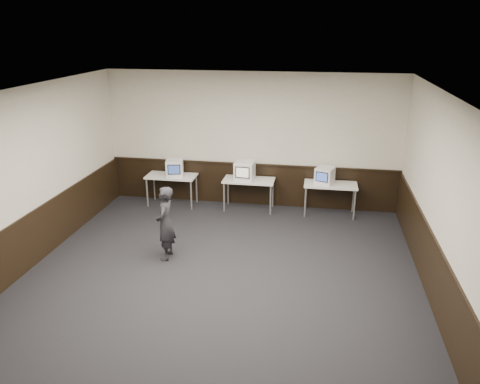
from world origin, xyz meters
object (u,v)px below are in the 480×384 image
desk_left (172,178)px  desk_right (331,187)px  person (165,223)px  emac_left (175,168)px  emac_center (245,171)px  desk_center (249,182)px  emac_right (325,175)px

desk_left → desk_right: bearing=0.0°
desk_right → person: bearing=-138.2°
desk_left → emac_left: (0.10, -0.03, 0.27)m
emac_center → desk_left: bearing=-177.8°
emac_center → desk_center: bearing=18.4°
desk_center → emac_right: emac_right is taller
emac_center → emac_right: emac_center is taller
desk_left → emac_right: (3.65, 0.01, 0.26)m
desk_right → person: person is taller
desk_left → emac_right: bearing=0.2°
emac_center → emac_right: bearing=4.3°
emac_right → emac_center: bearing=-160.2°
person → desk_center: bearing=153.8°
emac_left → person: (0.65, -2.70, -0.24)m
emac_center → person: (-1.05, -2.70, -0.26)m
desk_center → emac_left: size_ratio=2.38×
desk_right → emac_right: 0.30m
emac_left → emac_center: emac_center is taller
emac_left → emac_center: size_ratio=1.01×
person → emac_right: bearing=130.0°
emac_center → person: person is taller
desk_center → emac_right: size_ratio=2.40×
desk_left → emac_right: 3.66m
person → emac_center: bearing=155.4°
person → desk_left: bearing=-168.0°
emac_center → person: size_ratio=0.35×
desk_center → person: 2.96m
desk_center → emac_center: 0.31m
desk_center → desk_right: 1.90m
desk_center → desk_left: bearing=180.0°
emac_left → emac_right: 3.55m
desk_right → emac_right: (-0.15, 0.01, 0.26)m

